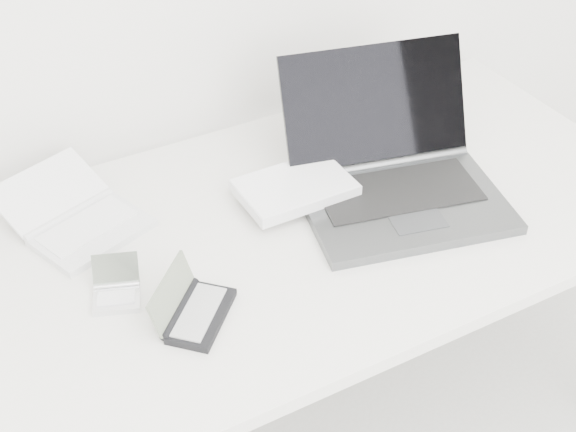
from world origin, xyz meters
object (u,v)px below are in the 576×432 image
netbook_open_white (79,220)px  laptop_large (376,178)px  desk (291,241)px  palmtop_charcoal (193,310)px

netbook_open_white → laptop_large: bearing=-38.3°
desk → laptop_large: (0.21, 0.00, 0.09)m
desk → laptop_large: 0.23m
laptop_large → netbook_open_white: bearing=174.6°
desk → laptop_large: size_ratio=2.81×
laptop_large → palmtop_charcoal: size_ratio=3.06×
laptop_large → netbook_open_white: 0.63m
desk → netbook_open_white: 0.44m
netbook_open_white → palmtop_charcoal: (0.10, -0.35, -0.00)m
laptop_large → netbook_open_white: laptop_large is taller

